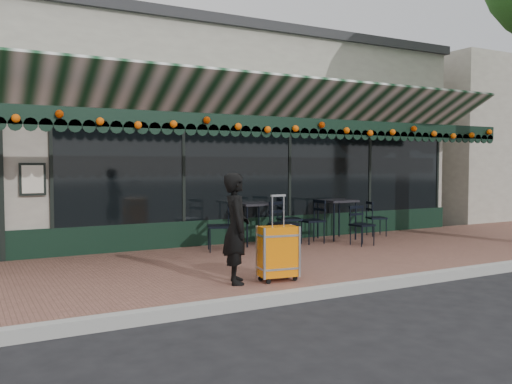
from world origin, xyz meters
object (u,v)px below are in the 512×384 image
chair_a_right (377,218)px  chair_b_left (219,227)px  cafe_table_b (253,207)px  chair_a_left (312,221)px  suitcase (278,252)px  chair_a_front (362,225)px  woman (236,228)px  cafe_table_a (337,204)px  chair_b_right (290,220)px  chair_b_front (284,224)px

chair_a_right → chair_b_left: 3.97m
cafe_table_b → chair_a_left: bearing=-20.1°
suitcase → cafe_table_b: size_ratio=1.41×
cafe_table_b → chair_a_front: size_ratio=1.06×
woman → cafe_table_b: 3.50m
chair_b_left → woman: bearing=-0.6°
cafe_table_a → suitcase: bearing=-137.5°
cafe_table_b → chair_b_left: bearing=-156.7°
chair_b_left → chair_a_right: bearing=112.6°
chair_b_right → chair_b_front: (-0.46, -0.52, -0.02)m
woman → cafe_table_b: size_ratio=1.78×
chair_a_left → chair_b_right: size_ratio=0.95×
woman → chair_b_left: 2.75m
suitcase → chair_a_right: size_ratio=1.50×
chair_a_left → chair_b_left: size_ratio=1.00×
suitcase → chair_b_right: bearing=63.1°
chair_b_front → chair_b_left: bearing=152.5°
suitcase → chair_b_left: 2.74m
chair_b_right → chair_b_front: bearing=154.6°
woman → chair_a_right: woman is taller
chair_b_front → cafe_table_a: bearing=1.0°
chair_a_front → chair_b_right: size_ratio=0.84×
chair_a_front → chair_b_right: (-1.06, 1.00, 0.07)m
cafe_table_a → woman: bearing=-143.5°
suitcase → chair_a_left: suitcase is taller
chair_a_left → chair_a_front: chair_a_left is taller
suitcase → chair_b_front: 2.94m
cafe_table_a → chair_b_left: size_ratio=0.95×
woman → cafe_table_b: woman is taller
chair_a_left → chair_a_front: size_ratio=1.13×
chair_a_right → cafe_table_b: bearing=104.0°
woman → cafe_table_a: bearing=-33.7°
cafe_table_b → chair_b_right: 0.83m
woman → chair_a_front: bearing=-43.8°
chair_a_left → chair_b_left: same height
cafe_table_b → chair_b_left: (-0.93, -0.40, -0.30)m
suitcase → cafe_table_a: size_ratio=1.39×
cafe_table_a → cafe_table_b: size_ratio=1.01×
chair_a_left → chair_a_front: bearing=45.0°
cafe_table_b → chair_b_right: size_ratio=0.89×
cafe_table_a → chair_a_right: 1.15m
chair_a_front → cafe_table_b: bearing=145.0°
chair_b_front → chair_a_right: bearing=-6.0°
suitcase → chair_b_right: (2.06, 2.98, 0.07)m
woman → chair_b_right: (2.63, 2.84, -0.28)m
chair_a_left → chair_a_right: chair_a_left is taller
suitcase → cafe_table_a: suitcase is taller
chair_b_right → chair_b_front: 0.69m
cafe_table_b → chair_b_right: (0.77, -0.13, -0.28)m
woman → chair_a_right: (4.90, 2.80, -0.35)m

